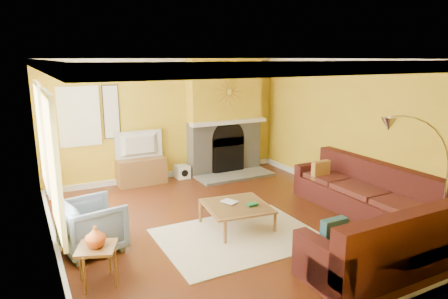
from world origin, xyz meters
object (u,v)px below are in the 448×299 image
coffee_table (237,216)px  arc_lamp (418,195)px  armchair (92,226)px  media_console (141,171)px  side_table (98,265)px  sectional_sofa (333,203)px

coffee_table → arc_lamp: arc_lamp is taller
coffee_table → armchair: bearing=173.1°
media_console → side_table: 4.00m
coffee_table → arc_lamp: size_ratio=0.48×
media_console → side_table: media_console is taller
coffee_table → armchair: (-2.22, 0.27, 0.18)m
sectional_sofa → arc_lamp: size_ratio=1.65×
side_table → arc_lamp: bearing=-22.6°
side_table → media_console: bearing=66.2°
arc_lamp → armchair: bearing=145.4°
coffee_table → side_table: 2.42m
coffee_table → side_table: size_ratio=2.02×
sectional_sofa → armchair: (-3.56, 1.05, -0.08)m
media_console → side_table: bearing=-113.8°
side_table → arc_lamp: (3.71, -1.55, 0.78)m
media_console → armchair: size_ratio=1.27×
sectional_sofa → armchair: 3.71m
media_console → arc_lamp: arc_lamp is taller
coffee_table → side_table: side_table is taller
sectional_sofa → arc_lamp: arc_lamp is taller
sectional_sofa → side_table: bearing=178.2°
armchair → arc_lamp: arc_lamp is taller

